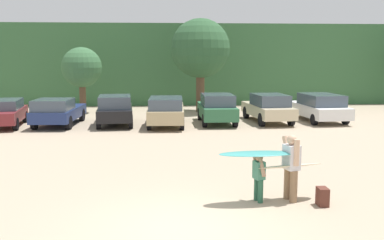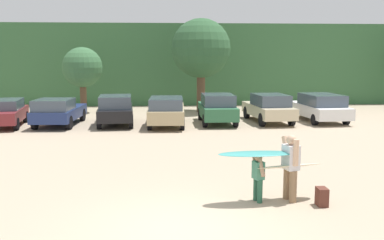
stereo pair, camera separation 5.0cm
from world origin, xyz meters
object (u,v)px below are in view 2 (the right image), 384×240
Objects in this scene: parked_car_tan at (167,110)px; surfboard_teal at (257,154)px; parked_car_navy at (58,111)px; surfboard_cream at (290,166)px; parked_car_maroon at (5,112)px; parked_car_forest_green at (217,108)px; parked_car_champagne at (269,107)px; parked_car_white at (320,107)px; person_adult at (291,164)px; person_child at (258,175)px; parked_car_black at (116,109)px; backpack_dropped at (322,197)px.

surfboard_teal is (2.11, -12.41, 0.43)m from parked_car_tan.
parked_car_navy is 2.41× the size of surfboard_cream.
parked_car_maroon is 0.91× the size of parked_car_tan.
surfboard_teal is (-0.63, -12.99, 0.39)m from parked_car_forest_green.
surfboard_cream is 0.94m from surfboard_teal.
parked_car_champagne reaches higher than surfboard_cream.
parked_car_white is at bearing -117.41° from surfboard_teal.
person_child is (-0.82, -0.03, -0.27)m from person_adult.
parked_car_black is 1.03× the size of parked_car_forest_green.
person_child is at bearing -168.02° from parked_car_tan.
person_child is at bearing -147.73° from parked_car_maroon.
parked_car_maroon is 2.15× the size of surfboard_teal.
parked_car_maroon is at bearing 132.51° from backpack_dropped.
parked_car_forest_green is at bearing -94.65° from surfboard_teal.
parked_car_black is 13.94m from person_adult.
parked_car_maroon is 0.91× the size of parked_car_champagne.
person_adult is 3.76× the size of backpack_dropped.
parked_car_forest_green reaches higher than person_child.
surfboard_teal is at bearing -146.07° from parked_car_navy.
parked_car_maroon is at bearing 89.70° from parked_car_tan.
parked_car_black is 14.65m from backpack_dropped.
surfboard_teal is (7.77, -12.81, 0.48)m from parked_car_navy.
parked_car_maroon is 8.36m from parked_car_tan.
surfboard_teal reaches higher than person_child.
backpack_dropped is at bearing -142.02° from parked_car_navy.
person_child is 1.62m from backpack_dropped.
person_adult is at bearing 146.09° from backpack_dropped.
surfboard_cream is at bearing 163.87° from parked_car_champagne.
parked_car_forest_green is (8.40, 0.18, 0.08)m from parked_car_navy.
parked_car_champagne is at bearing -115.85° from person_adult.
parked_car_black is 13.71m from surfboard_teal.
parked_car_black is at bearing 115.67° from backpack_dropped.
parked_car_tan is 0.97× the size of parked_car_white.
parked_car_navy reaches higher than parked_car_maroon.
surfboard_teal is at bearing -163.86° from parked_car_black.
parked_car_black reaches higher than parked_car_maroon.
parked_car_champagne is (8.32, 0.47, -0.02)m from parked_car_black.
parked_car_white is at bearing 70.46° from backpack_dropped.
parked_car_white is at bearing -84.88° from parked_car_forest_green.
parked_car_navy is at bearing 87.79° from parked_car_champagne.
person_child is (-6.42, -13.47, -0.12)m from parked_car_white.
surfboard_cream is 1.07m from backpack_dropped.
parked_car_white is at bearing -127.13° from person_adult.
surfboard_cream is 0.96× the size of surfboard_teal.
person_adult is at bearing -179.15° from parked_car_forest_green.
parked_car_tan is 10.34× the size of backpack_dropped.
person_child is at bearing 150.48° from parked_car_white.
surfboard_teal is (-0.87, -0.10, 0.29)m from person_adult.
parked_car_black is at bearing -86.78° from parked_car_navy.
parked_car_tan is at bearing 93.49° from parked_car_white.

